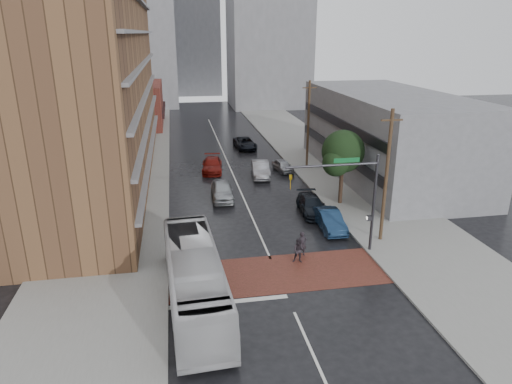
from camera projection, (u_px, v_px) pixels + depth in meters
name	position (u px, v px, depth m)	size (l,w,h in m)	color
ground	(279.00, 277.00, 29.42)	(160.00, 160.00, 0.00)	black
crosswalk	(277.00, 273.00, 29.89)	(14.00, 5.00, 0.02)	maroon
sidewalk_west	(128.00, 174.00, 50.72)	(9.00, 90.00, 0.15)	gray
sidewalk_east	(326.00, 164.00, 54.54)	(9.00, 90.00, 0.15)	gray
apartment_block	(88.00, 43.00, 44.78)	(10.00, 44.00, 28.00)	brown
storefront_west	(138.00, 105.00, 76.45)	(8.00, 16.00, 7.00)	maroon
building_east	(387.00, 135.00, 49.26)	(11.00, 26.00, 9.00)	gray
distant_tower_west	(130.00, 27.00, 94.29)	(18.00, 16.00, 32.00)	gray
distant_tower_east	(269.00, 17.00, 92.70)	(16.00, 14.00, 36.00)	gray
distant_tower_center	(195.00, 45.00, 113.73)	(12.00, 10.00, 24.00)	gray
street_tree	(343.00, 154.00, 40.46)	(4.20, 4.10, 6.90)	#332319
signal_mast	(355.00, 190.00, 31.15)	(6.50, 0.30, 7.20)	#2D2D33
utility_pole_near	(386.00, 176.00, 32.90)	(1.60, 0.26, 10.00)	#473321
utility_pole_far	(308.00, 124.00, 51.49)	(1.60, 0.26, 10.00)	#473321
transit_bus	(195.00, 278.00, 25.93)	(2.90, 12.39, 3.45)	#BBBBBD
pedestrian_a	(302.00, 244.00, 31.99)	(0.66, 0.43, 1.80)	black
pedestrian_b	(299.00, 251.00, 31.06)	(0.85, 0.66, 1.75)	#272127
car_travel_a	(222.00, 191.00, 42.95)	(2.03, 5.04, 1.72)	#A0A4A7
car_travel_b	(260.00, 169.00, 49.72)	(1.79, 5.15, 1.70)	#9A9BA1
car_travel_c	(212.00, 165.00, 51.54)	(2.19, 5.39, 1.56)	maroon
suv_travel	(245.00, 143.00, 61.93)	(2.49, 5.40, 1.50)	black
car_parked_near	(330.00, 220.00, 36.35)	(1.65, 4.74, 1.56)	#142A48
car_parked_mid	(312.00, 205.00, 39.66)	(2.06, 5.06, 1.47)	black
car_parked_far	(283.00, 166.00, 51.67)	(1.54, 3.83, 1.31)	#9A9CA1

